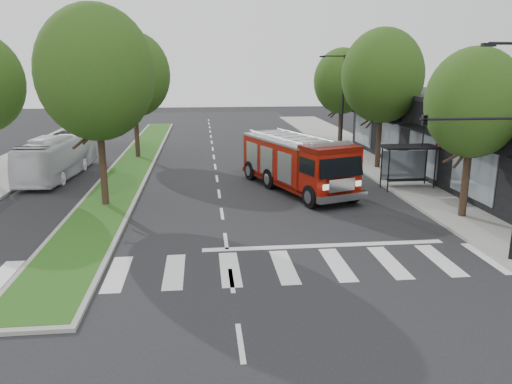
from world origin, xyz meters
TOP-DOWN VIEW (x-y plane):
  - ground at (0.00, 0.00)m, footprint 140.00×140.00m
  - sidewalk_right at (12.50, 10.00)m, footprint 5.00×80.00m
  - median at (-6.00, 18.00)m, footprint 3.00×50.00m
  - storefront_row at (17.00, 10.00)m, footprint 8.00×30.00m
  - bus_shelter at (11.20, 8.15)m, footprint 3.20×1.60m
  - tree_right_near at (11.50, 2.00)m, footprint 4.40×4.40m
  - tree_right_mid at (11.50, 14.00)m, footprint 5.60×5.60m
  - tree_right_far at (11.50, 24.00)m, footprint 5.00×5.00m
  - tree_median_near at (-6.00, 6.00)m, footprint 5.80×5.80m
  - tree_median_far at (-6.00, 20.00)m, footprint 5.60×5.60m
  - streetlight_right_near at (9.61, -3.50)m, footprint 4.08×0.22m
  - streetlight_right_far at (10.35, 20.00)m, footprint 2.11×0.20m
  - fire_engine at (4.60, 8.46)m, footprint 5.87×9.96m
  - city_bus at (-10.38, 13.80)m, footprint 3.00×9.98m

SIDE VIEW (x-z plane):
  - ground at x=0.00m, z-range 0.00..0.00m
  - sidewalk_right at x=12.50m, z-range 0.00..0.15m
  - median at x=-6.00m, z-range 0.00..0.16m
  - city_bus at x=-10.38m, z-range 0.00..2.74m
  - fire_engine at x=4.60m, z-range -0.07..3.25m
  - bus_shelter at x=11.20m, z-range 0.73..3.34m
  - storefront_row at x=17.00m, z-range 0.00..5.00m
  - streetlight_right_far at x=10.35m, z-range 0.48..8.48m
  - streetlight_right_near at x=9.61m, z-range 0.67..8.67m
  - tree_right_near at x=11.50m, z-range 1.48..9.53m
  - tree_right_far at x=11.50m, z-range 1.47..10.20m
  - tree_right_mid at x=11.50m, z-range 1.63..11.35m
  - tree_median_far at x=-6.00m, z-range 1.63..11.35m
  - tree_median_near at x=-6.00m, z-range 1.73..11.89m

